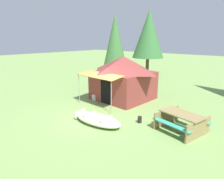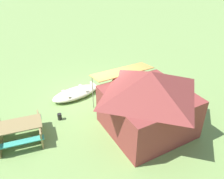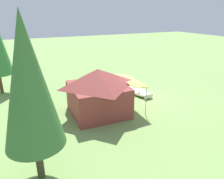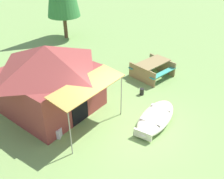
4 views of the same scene
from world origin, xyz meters
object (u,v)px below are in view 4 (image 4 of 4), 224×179
at_px(canvas_cabin_tent, 49,78).
at_px(fuel_can, 142,92).
at_px(cooler_box, 58,130).
at_px(beached_rowboat, 156,118).
at_px(picnic_table, 152,67).

distance_m(canvas_cabin_tent, fuel_can, 3.86).
bearing_deg(fuel_can, cooler_box, 163.39).
bearing_deg(beached_rowboat, fuel_can, 44.42).
bearing_deg(fuel_can, picnic_table, 13.39).
bearing_deg(cooler_box, canvas_cabin_tent, 52.01).
distance_m(picnic_table, cooler_box, 5.51).
distance_m(cooler_box, fuel_can, 3.93).
height_order(canvas_cabin_tent, fuel_can, canvas_cabin_tent).
xyz_separation_m(cooler_box, fuel_can, (3.77, -1.12, -0.03)).
distance_m(canvas_cabin_tent, picnic_table, 4.97).
bearing_deg(picnic_table, fuel_can, -166.61).
distance_m(canvas_cabin_tent, cooler_box, 1.98).
bearing_deg(picnic_table, beached_rowboat, -150.60).
height_order(picnic_table, cooler_box, picnic_table).
bearing_deg(picnic_table, canvas_cabin_tent, 156.14).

